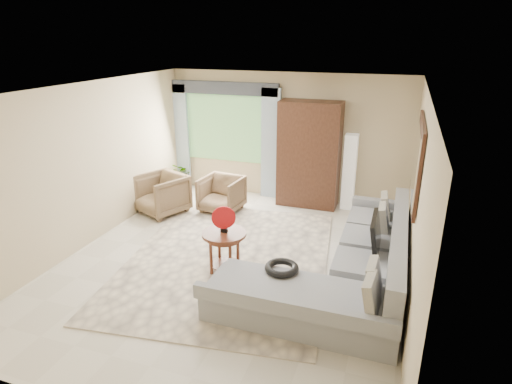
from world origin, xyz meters
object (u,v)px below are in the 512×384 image
at_px(armchair_right, 221,194).
at_px(floor_lamp, 349,172).
at_px(coffee_table, 225,251).
at_px(potted_plant, 181,176).
at_px(sectional_sofa, 350,271).
at_px(armoire, 309,155).
at_px(armchair_left, 162,194).
at_px(tv_screen, 376,233).

xyz_separation_m(armchair_right, floor_lamp, (2.32, 0.97, 0.40)).
distance_m(coffee_table, potted_plant, 3.83).
distance_m(armchair_right, potted_plant, 1.65).
xyz_separation_m(sectional_sofa, armoire, (-1.23, 2.90, 0.77)).
bearing_deg(armchair_right, armchair_left, -150.60).
relative_size(armchair_right, floor_lamp, 0.51).
bearing_deg(tv_screen, armoire, 120.52).
height_order(tv_screen, potted_plant, tv_screen).
height_order(tv_screen, armchair_right, tv_screen).
relative_size(sectional_sofa, armoire, 1.65).
xyz_separation_m(armchair_left, floor_lamp, (3.37, 1.43, 0.36)).
xyz_separation_m(tv_screen, armchair_right, (-3.02, 1.63, -0.37)).
relative_size(armchair_right, potted_plant, 1.27).
height_order(tv_screen, armchair_left, tv_screen).
distance_m(tv_screen, potted_plant, 5.09).
distance_m(sectional_sofa, floor_lamp, 3.03).
height_order(sectional_sofa, armoire, armoire).
distance_m(sectional_sofa, coffee_table, 1.79).
height_order(coffee_table, potted_plant, coffee_table).
bearing_deg(potted_plant, armchair_left, -76.88).
bearing_deg(floor_lamp, armoire, -175.71).
relative_size(coffee_table, armchair_left, 0.75).
height_order(coffee_table, armchair_left, armchair_left).
xyz_separation_m(sectional_sofa, potted_plant, (-4.13, 2.89, 0.02)).
relative_size(tv_screen, floor_lamp, 0.49).
bearing_deg(floor_lamp, tv_screen, -74.96).
distance_m(potted_plant, floor_lamp, 3.72).
distance_m(armchair_left, potted_plant, 1.41).
bearing_deg(potted_plant, coffee_table, -52.34).
relative_size(sectional_sofa, armchair_right, 4.52).
bearing_deg(armoire, armchair_right, -149.02).
bearing_deg(floor_lamp, armchair_left, -156.95).
bearing_deg(coffee_table, armchair_left, 140.60).
bearing_deg(armchair_left, sectional_sofa, 2.51).
relative_size(coffee_table, floor_lamp, 0.43).
height_order(tv_screen, armoire, armoire).
bearing_deg(sectional_sofa, armoire, 113.06).
height_order(sectional_sofa, armchair_right, sectional_sofa).
height_order(sectional_sofa, tv_screen, tv_screen).
height_order(sectional_sofa, armchair_left, sectional_sofa).
bearing_deg(floor_lamp, potted_plant, -179.03).
xyz_separation_m(sectional_sofa, armchair_right, (-2.75, 1.99, 0.07)).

